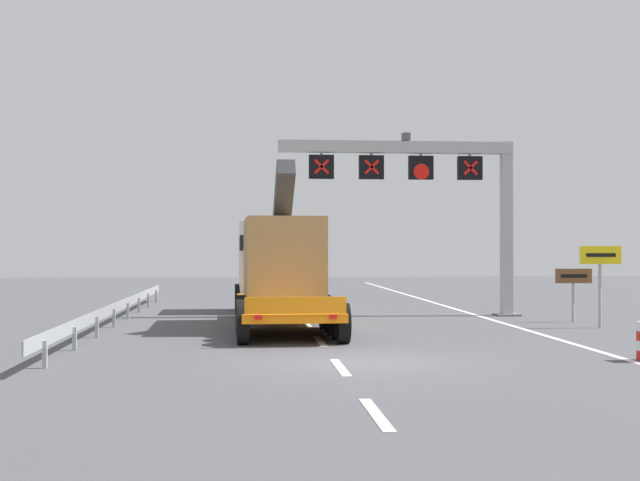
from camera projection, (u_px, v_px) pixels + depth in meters
ground at (360, 362)px, 19.16m from camera, size 112.00×112.00×0.00m
lane_markings at (295, 308)px, 36.18m from camera, size 0.20×48.87×0.01m
edge_line_right at (482, 317)px, 31.64m from camera, size 0.20×63.00×0.01m
overhead_lane_gantry at (430, 178)px, 32.05m from camera, size 9.22×0.90×6.96m
heavy_haul_truck_orange at (277, 265)px, 30.07m from camera, size 3.31×14.12×5.30m
exit_sign_yellow at (600, 266)px, 27.27m from camera, size 1.37×0.15×2.66m
tourist_info_sign_brown at (573, 282)px, 29.49m from camera, size 1.31×0.15×1.87m
guardrail_left at (120, 307)px, 29.05m from camera, size 0.13×25.02×0.76m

